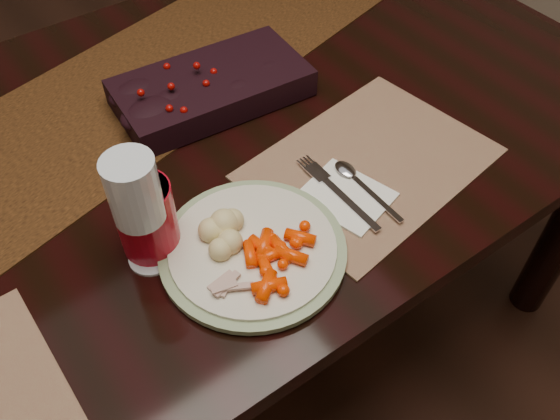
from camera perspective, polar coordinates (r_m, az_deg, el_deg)
floor at (r=1.70m, az=-6.63°, el=-12.36°), size 5.00×5.00×0.00m
dining_table at (r=1.38m, az=-7.98°, el=-4.86°), size 1.80×1.00×0.75m
table_runner at (r=1.22m, az=-14.98°, el=10.27°), size 1.84×0.81×0.00m
centerpiece at (r=1.16m, az=-6.62°, el=11.98°), size 0.38×0.21×0.07m
placemat_main at (r=1.06m, az=8.64°, el=4.47°), size 0.45×0.36×0.00m
dinner_plate at (r=0.91m, az=-2.65°, el=-3.79°), size 0.37×0.37×0.02m
baby_carrots at (r=0.88m, az=-0.08°, el=-4.45°), size 0.13×0.12×0.02m
mashed_potatoes at (r=0.89m, az=-5.18°, el=-1.85°), size 0.09×0.08×0.05m
turkey_shreds at (r=0.85m, az=-5.06°, el=-7.17°), size 0.08×0.07×0.02m
napkin at (r=0.99m, az=6.37°, el=1.33°), size 0.15×0.16×0.00m
fork at (r=0.98m, az=5.97°, el=1.39°), size 0.03×0.18×0.00m
spoon at (r=1.00m, az=8.34°, el=1.99°), size 0.03×0.15×0.00m
red_cup at (r=0.90m, az=-12.76°, el=-0.76°), size 0.10×0.10×0.12m
wine_glass at (r=0.85m, az=-13.30°, el=-0.41°), size 0.08×0.08×0.20m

